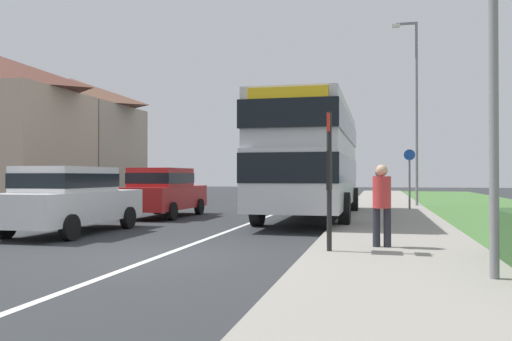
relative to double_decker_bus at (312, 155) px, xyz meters
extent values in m
plane|color=#2D3033|center=(-1.69, -8.75, -2.14)|extent=(120.00, 120.00, 0.00)
cube|color=silver|center=(-1.69, -0.75, -2.14)|extent=(0.14, 60.00, 0.01)
cube|color=gray|center=(2.51, -2.75, -2.08)|extent=(3.20, 68.00, 0.12)
cube|color=#BCBCC1|center=(0.00, 0.00, -0.82)|extent=(2.50, 9.90, 1.65)
cube|color=#BCBCC1|center=(0.00, 0.00, 0.78)|extent=(2.45, 9.70, 1.55)
cube|color=black|center=(0.00, 0.00, -0.49)|extent=(2.52, 9.95, 0.76)
cube|color=black|center=(0.00, 0.00, 0.86)|extent=(2.52, 9.95, 0.72)
cube|color=gold|center=(0.00, -4.90, 1.28)|extent=(2.00, 0.08, 0.44)
cylinder|color=black|center=(-1.25, 3.07, -1.64)|extent=(0.30, 1.00, 1.00)
cylinder|color=black|center=(1.25, 3.07, -1.64)|extent=(0.30, 1.00, 1.00)
cylinder|color=black|center=(-1.25, -2.72, -1.64)|extent=(0.30, 1.00, 1.00)
cylinder|color=black|center=(1.25, -2.72, -1.64)|extent=(0.30, 1.00, 1.00)
cube|color=silver|center=(-5.41, -5.65, -1.46)|extent=(1.71, 4.57, 0.76)
cube|color=silver|center=(-5.41, -5.88, -0.77)|extent=(1.51, 2.51, 0.62)
cube|color=black|center=(-5.41, -5.88, -0.80)|extent=(1.54, 2.54, 0.35)
cylinder|color=black|center=(-6.25, -4.23, -1.84)|extent=(0.20, 0.60, 0.60)
cylinder|color=black|center=(-4.57, -4.23, -1.84)|extent=(0.20, 0.60, 0.60)
cylinder|color=black|center=(-6.25, -7.07, -1.84)|extent=(0.20, 0.60, 0.60)
cylinder|color=black|center=(-4.57, -7.07, -1.84)|extent=(0.20, 0.60, 0.60)
cube|color=#B21E1E|center=(-5.24, -0.15, -1.45)|extent=(1.73, 4.38, 0.79)
cube|color=#B21E1E|center=(-5.24, -0.37, -0.73)|extent=(1.53, 2.41, 0.64)
cube|color=black|center=(-5.24, -0.37, -0.77)|extent=(1.56, 2.43, 0.36)
cylinder|color=black|center=(-6.09, 1.20, -1.84)|extent=(0.20, 0.60, 0.60)
cylinder|color=black|center=(-4.39, 1.20, -1.84)|extent=(0.20, 0.60, 0.60)
cylinder|color=black|center=(-6.09, -1.51, -1.84)|extent=(0.20, 0.60, 0.60)
cylinder|color=black|center=(-4.39, -1.51, -1.84)|extent=(0.20, 0.60, 0.60)
cylinder|color=#23232D|center=(2.13, -7.43, -1.72)|extent=(0.14, 0.14, 0.85)
cylinder|color=#23232D|center=(2.33, -7.43, -1.72)|extent=(0.14, 0.14, 0.85)
cylinder|color=#BF3333|center=(2.23, -7.43, -0.99)|extent=(0.34, 0.34, 0.60)
sphere|color=tan|center=(2.23, -7.43, -0.58)|extent=(0.22, 0.22, 0.22)
cylinder|color=#23232D|center=(2.06, 4.93, -1.72)|extent=(0.14, 0.14, 0.85)
cylinder|color=#23232D|center=(2.26, 4.93, -1.72)|extent=(0.14, 0.14, 0.85)
cylinder|color=#2D599E|center=(2.16, 4.93, -0.99)|extent=(0.34, 0.34, 0.60)
sphere|color=tan|center=(2.16, 4.93, -0.58)|extent=(0.22, 0.22, 0.22)
cylinder|color=black|center=(1.31, -8.19, -0.84)|extent=(0.09, 0.09, 2.60)
cube|color=red|center=(1.31, -8.19, 0.26)|extent=(0.04, 0.44, 0.32)
cube|color=black|center=(1.31, -8.17, -0.59)|extent=(0.06, 0.52, 0.68)
cylinder|color=slate|center=(3.39, 4.36, -1.09)|extent=(0.08, 0.08, 2.10)
cylinder|color=blue|center=(3.39, 4.36, 0.16)|extent=(0.44, 0.03, 0.44)
cylinder|color=slate|center=(3.64, -10.25, 1.21)|extent=(0.12, 0.12, 6.70)
cylinder|color=slate|center=(3.87, 7.24, 2.08)|extent=(0.12, 0.12, 8.44)
cube|color=slate|center=(3.42, 7.24, 6.25)|extent=(0.90, 0.10, 0.10)
cube|color=silver|center=(2.97, 7.24, 6.18)|extent=(0.36, 0.20, 0.14)
cube|color=tan|center=(-16.54, 11.75, 0.72)|extent=(7.54, 6.23, 5.72)
pyramid|color=brown|center=(-16.54, 11.75, 4.49)|extent=(7.54, 6.23, 1.83)
camera|label=1|loc=(2.17, -17.66, -0.68)|focal=37.10mm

